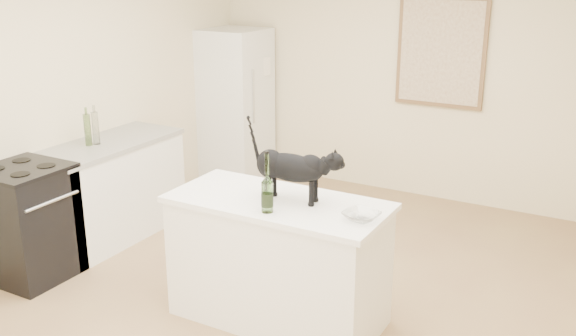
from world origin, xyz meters
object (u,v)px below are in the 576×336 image
Objects in this scene: stove at (28,224)px; fridge at (235,104)px; black_cat at (291,171)px; wine_bottle at (267,186)px; glass_bowl at (362,216)px.

fridge is (0.00, 2.95, 0.40)m from stove.
fridge reaches higher than black_cat.
wine_bottle is at bearing -52.84° from fridge.
fridge is 3.48m from wine_bottle.
black_cat is 2.67× the size of glass_bowl.
fridge is at bearing 90.00° from stove.
wine_bottle is at bearing -105.49° from black_cat.
black_cat is (2.13, 0.43, 0.66)m from stove.
black_cat reaches higher than wine_bottle.
wine_bottle is (-0.03, -0.25, -0.03)m from black_cat.
fridge is 3.74m from glass_bowl.
fridge is 4.76× the size of wine_bottle.
glass_bowl is at bearing 15.94° from wine_bottle.
fridge is 2.86× the size of black_cat.
fridge is at bearing 122.22° from black_cat.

